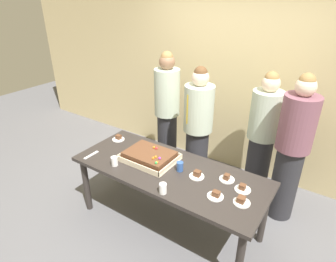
{
  "coord_description": "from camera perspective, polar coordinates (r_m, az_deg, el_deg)",
  "views": [
    {
      "loc": [
        1.38,
        -2.05,
        2.41
      ],
      "look_at": [
        -0.11,
        0.15,
        1.09
      ],
      "focal_mm": 30.41,
      "sensor_mm": 36.0,
      "label": 1
    }
  ],
  "objects": [
    {
      "name": "plated_slice_near_left",
      "position": [
        3.58,
        -9.91,
        -1.46
      ],
      "size": [
        0.15,
        0.15,
        0.06
      ],
      "color": "white",
      "rests_on": "party_table"
    },
    {
      "name": "person_far_right_suit",
      "position": [
        3.32,
        23.58,
        -3.39
      ],
      "size": [
        0.36,
        0.36,
        1.71
      ],
      "rotation": [
        0.0,
        0.0,
        -2.56
      ],
      "color": "#28282D",
      "rests_on": "ground_plane"
    },
    {
      "name": "plated_slice_center_back",
      "position": [
        2.63,
        14.5,
        -13.42
      ],
      "size": [
        0.15,
        0.15,
        0.06
      ],
      "color": "white",
      "rests_on": "party_table"
    },
    {
      "name": "plated_slice_near_right",
      "position": [
        2.87,
        5.83,
        -8.76
      ],
      "size": [
        0.15,
        0.15,
        0.07
      ],
      "color": "white",
      "rests_on": "party_table"
    },
    {
      "name": "drink_cup_far_end",
      "position": [
        2.64,
        -1.03,
        -11.43
      ],
      "size": [
        0.07,
        0.07,
        0.1
      ],
      "primitive_type": "cylinder",
      "color": "white",
      "rests_on": "party_table"
    },
    {
      "name": "cake_server_utensil",
      "position": [
        3.32,
        -15.15,
        -4.67
      ],
      "size": [
        0.03,
        0.2,
        0.01
      ],
      "primitive_type": "cube",
      "color": "silver",
      "rests_on": "party_table"
    },
    {
      "name": "person_serving_front",
      "position": [
        3.63,
        18.38,
        -0.87
      ],
      "size": [
        0.37,
        0.37,
        1.62
      ],
      "rotation": [
        0.0,
        0.0,
        -2.25
      ],
      "color": "#28282D",
      "rests_on": "ground_plane"
    },
    {
      "name": "ground_plane",
      "position": [
        3.45,
        0.14,
        -17.92
      ],
      "size": [
        12.0,
        12.0,
        0.0
      ],
      "primitive_type": "plane",
      "color": "#5B5B60"
    },
    {
      "name": "interior_back_panel",
      "position": [
        4.0,
        13.4,
        12.57
      ],
      "size": [
        8.0,
        0.12,
        3.0
      ],
      "primitive_type": "cube",
      "color": "#CCB784",
      "rests_on": "ground_plane"
    },
    {
      "name": "person_green_shirt_behind",
      "position": [
        3.93,
        -0.19,
        3.78
      ],
      "size": [
        0.34,
        0.34,
        1.73
      ],
      "rotation": [
        0.0,
        0.0,
        -1.17
      ],
      "color": "#28282D",
      "rests_on": "ground_plane"
    },
    {
      "name": "sheet_cake",
      "position": [
        3.12,
        -3.72,
        -5.03
      ],
      "size": [
        0.58,
        0.44,
        0.12
      ],
      "color": "beige",
      "rests_on": "party_table"
    },
    {
      "name": "plated_slice_center_front",
      "position": [
        2.87,
        11.69,
        -9.28
      ],
      "size": [
        0.15,
        0.15,
        0.07
      ],
      "color": "white",
      "rests_on": "party_table"
    },
    {
      "name": "party_table",
      "position": [
        3.02,
        0.15,
        -8.94
      ],
      "size": [
        2.05,
        0.83,
        0.74
      ],
      "color": "#2D2826",
      "rests_on": "ground_plane"
    },
    {
      "name": "plated_slice_far_right",
      "position": [
        2.78,
        14.71,
        -11.09
      ],
      "size": [
        0.15,
        0.15,
        0.06
      ],
      "color": "white",
      "rests_on": "party_table"
    },
    {
      "name": "plated_slice_far_left",
      "position": [
        2.65,
        9.53,
        -12.57
      ],
      "size": [
        0.15,
        0.15,
        0.06
      ],
      "color": "white",
      "rests_on": "party_table"
    },
    {
      "name": "person_striped_tie_right",
      "position": [
        3.49,
        5.96,
        -0.14
      ],
      "size": [
        0.35,
        0.35,
        1.66
      ],
      "rotation": [
        0.0,
        0.0,
        -1.87
      ],
      "color": "#28282D",
      "rests_on": "ground_plane"
    },
    {
      "name": "drink_cup_middle",
      "position": [
        3.07,
        -10.68,
        -5.96
      ],
      "size": [
        0.07,
        0.07,
        0.1
      ],
      "primitive_type": "cylinder",
      "color": "white",
      "rests_on": "party_table"
    },
    {
      "name": "drink_cup_nearest",
      "position": [
        2.93,
        2.4,
        -7.12
      ],
      "size": [
        0.07,
        0.07,
        0.1
      ],
      "primitive_type": "cylinder",
      "color": "#2D5199",
      "rests_on": "party_table"
    }
  ]
}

